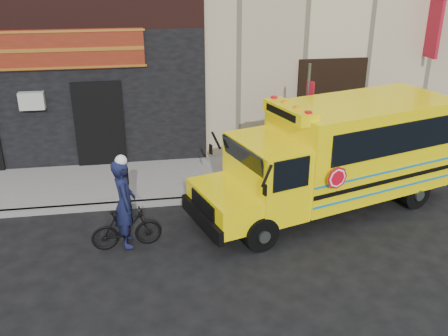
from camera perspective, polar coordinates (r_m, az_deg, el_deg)
name	(u,v)px	position (r m, az deg, el deg)	size (l,w,h in m)	color
ground	(238,253)	(11.16, 1.60, -9.66)	(120.00, 120.00, 0.00)	black
curb	(220,198)	(13.36, -0.47, -3.46)	(40.00, 0.20, 0.15)	gray
sidewalk	(212,176)	(14.71, -1.36, -0.90)	(40.00, 3.00, 0.15)	slate
school_bus	(340,152)	(12.83, 13.17, 1.75)	(7.22, 4.07, 2.92)	black
sign_pole	(306,122)	(13.68, 9.40, 5.17)	(0.13, 0.29, 3.49)	#464E49
bicycle	(127,229)	(11.34, -11.08, -6.81)	(0.44, 1.56, 0.93)	black
cyclist	(125,205)	(11.14, -11.27, -4.19)	(0.74, 0.49, 2.03)	#111533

